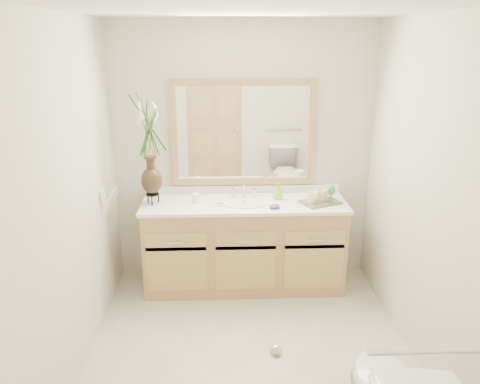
{
  "coord_description": "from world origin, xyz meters",
  "views": [
    {
      "loc": [
        -0.19,
        -2.94,
        2.25
      ],
      "look_at": [
        -0.05,
        0.65,
        1.05
      ],
      "focal_mm": 35.0,
      "sensor_mm": 36.0,
      "label": 1
    }
  ],
  "objects_px": {
    "flower_vase": "(149,137)",
    "tumbler": "(196,198)",
    "tray": "(320,202)",
    "soap_bottle": "(278,192)"
  },
  "relations": [
    {
      "from": "flower_vase",
      "to": "tray",
      "type": "bearing_deg",
      "value": -1.87
    },
    {
      "from": "tumbler",
      "to": "soap_bottle",
      "type": "xyz_separation_m",
      "value": [
        0.75,
        0.07,
        0.03
      ]
    },
    {
      "from": "soap_bottle",
      "to": "tumbler",
      "type": "bearing_deg",
      "value": 164.79
    },
    {
      "from": "flower_vase",
      "to": "soap_bottle",
      "type": "xyz_separation_m",
      "value": [
        1.13,
        0.08,
        -0.53
      ]
    },
    {
      "from": "tray",
      "to": "soap_bottle",
      "type": "bearing_deg",
      "value": 137.22
    },
    {
      "from": "tumbler",
      "to": "soap_bottle",
      "type": "distance_m",
      "value": 0.75
    },
    {
      "from": "tumbler",
      "to": "tray",
      "type": "distance_m",
      "value": 1.12
    },
    {
      "from": "flower_vase",
      "to": "tumbler",
      "type": "xyz_separation_m",
      "value": [
        0.38,
        0.0,
        -0.56
      ]
    },
    {
      "from": "flower_vase",
      "to": "tumbler",
      "type": "height_order",
      "value": "flower_vase"
    },
    {
      "from": "tray",
      "to": "flower_vase",
      "type": "bearing_deg",
      "value": 154.07
    }
  ]
}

